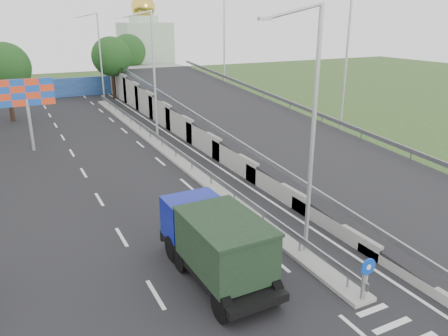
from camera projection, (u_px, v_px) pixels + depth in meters
road_surface at (140, 170)px, 29.47m from camera, size 26.00×90.00×0.04m
median at (162, 148)px, 34.09m from camera, size 1.00×44.00×0.20m
overpass_ramp at (246, 118)px, 36.74m from camera, size 10.00×50.00×3.50m
median_guardrail at (162, 140)px, 33.87m from camera, size 0.09×44.00×0.71m
sign_bollard at (365, 279)px, 15.36m from camera, size 0.64×0.23×1.67m
lamp_post_near at (310, 124)px, 17.08m from camera, size 2.74×0.18×10.08m
lamp_post_mid at (152, 71)px, 33.95m from camera, size 2.74×0.18×10.08m
lamp_post_far at (99, 53)px, 50.83m from camera, size 2.74×0.18×10.08m
blue_wall at (60, 88)px, 55.66m from camera, size 30.00×0.50×2.40m
church at (145, 48)px, 67.02m from camera, size 7.00×7.00×13.80m
billboard at (26, 97)px, 32.30m from camera, size 4.00×0.24×5.50m
tree_left_mid at (5, 68)px, 41.68m from camera, size 4.80×4.80×7.60m
tree_median_far at (111, 57)px, 53.53m from camera, size 4.80×4.80×7.60m
tree_ramp_far at (128, 52)px, 61.14m from camera, size 4.80×4.80×7.60m
dump_truck at (215, 241)px, 16.85m from camera, size 2.60×6.48×2.83m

